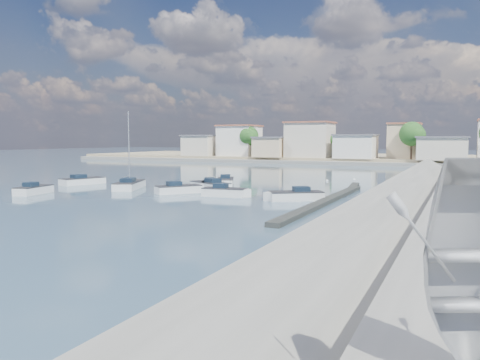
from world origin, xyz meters
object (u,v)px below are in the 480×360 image
(motorboat_e, at_px, (85,181))
(motorboat_c, at_px, (209,186))
(motorboat_b, at_px, (181,190))
(motorboat_h, at_px, (227,193))
(motorboat_d, at_px, (293,196))
(motorboat_f, at_px, (210,185))
(motorboat_a, at_px, (35,190))
(overturned_dinghy, at_px, (467,360))
(motorboat_g, at_px, (225,182))
(sailboat, at_px, (130,185))

(motorboat_e, bearing_deg, motorboat_c, 5.64)
(motorboat_b, height_order, motorboat_h, same)
(motorboat_d, distance_m, motorboat_f, 13.83)
(motorboat_a, xyz_separation_m, overturned_dinghy, (40.04, -26.24, 1.76))
(motorboat_g, height_order, sailboat, sailboat)
(motorboat_e, bearing_deg, motorboat_b, -10.73)
(motorboat_c, relative_size, motorboat_g, 1.06)
(motorboat_e, bearing_deg, overturned_dinghy, -40.22)
(motorboat_g, bearing_deg, overturned_dinghy, -58.28)
(motorboat_e, bearing_deg, motorboat_g, 20.75)
(motorboat_g, bearing_deg, motorboat_c, -86.37)
(motorboat_a, bearing_deg, motorboat_f, 43.70)
(motorboat_f, xyz_separation_m, overturned_dinghy, (26.58, -39.11, 1.76))
(motorboat_b, bearing_deg, motorboat_g, 87.44)
(motorboat_c, xyz_separation_m, motorboat_g, (-0.29, 4.63, 0.00))
(motorboat_c, distance_m, sailboat, 9.14)
(motorboat_g, bearing_deg, motorboat_d, -38.92)
(motorboat_a, xyz_separation_m, motorboat_c, (13.96, 11.81, 0.00))
(motorboat_e, bearing_deg, sailboat, -10.09)
(motorboat_f, distance_m, motorboat_h, 8.28)
(motorboat_f, relative_size, overturned_dinghy, 1.17)
(motorboat_h, bearing_deg, sailboat, 171.62)
(motorboat_c, bearing_deg, motorboat_g, 93.63)
(motorboat_c, distance_m, overturned_dinghy, 46.17)
(sailboat, height_order, overturned_dinghy, sailboat)
(motorboat_h, bearing_deg, motorboat_f, 131.33)
(motorboat_c, height_order, motorboat_e, same)
(motorboat_d, bearing_deg, motorboat_c, 156.40)
(motorboat_f, bearing_deg, motorboat_h, -48.67)
(motorboat_c, height_order, overturned_dinghy, overturned_dinghy)
(motorboat_c, relative_size, overturned_dinghy, 1.63)
(sailboat, bearing_deg, motorboat_e, 169.91)
(motorboat_b, bearing_deg, sailboat, 168.59)
(motorboat_c, relative_size, motorboat_d, 1.13)
(motorboat_g, height_order, motorboat_h, same)
(motorboat_h, distance_m, overturned_dinghy, 39.12)
(motorboat_d, distance_m, sailboat, 20.53)
(motorboat_h, relative_size, sailboat, 0.56)
(motorboat_f, distance_m, motorboat_g, 3.58)
(motorboat_b, relative_size, sailboat, 0.54)
(motorboat_f, bearing_deg, motorboat_d, -26.81)
(motorboat_h, relative_size, overturned_dinghy, 1.38)
(motorboat_e, relative_size, overturned_dinghy, 1.68)
(motorboat_h, xyz_separation_m, overturned_dinghy, (21.11, -32.89, 1.76))
(motorboat_a, xyz_separation_m, sailboat, (5.38, 8.65, 0.03))
(motorboat_e, relative_size, sailboat, 0.68)
(motorboat_a, relative_size, overturned_dinghy, 1.36)
(motorboat_g, distance_m, motorboat_h, 11.12)
(motorboat_c, xyz_separation_m, overturned_dinghy, (26.09, -38.05, 1.76))
(motorboat_b, xyz_separation_m, motorboat_g, (0.42, 9.38, 0.00))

